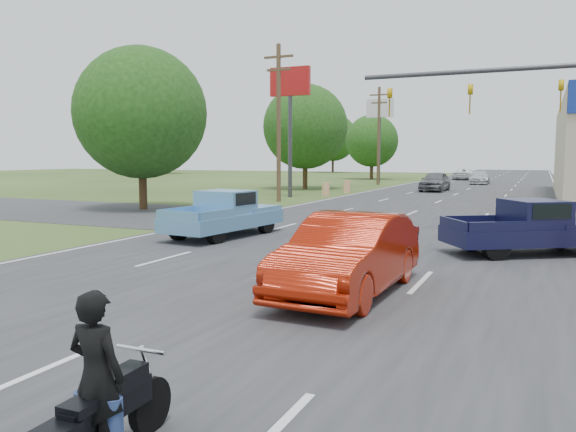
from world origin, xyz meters
The scene contains 23 objects.
ground centered at (0.00, 0.00, 0.00)m, with size 200.00×200.00×0.00m, color #2A431B.
main_road centered at (0.00, 40.00, 0.01)m, with size 15.00×180.00×0.02m, color #2D2D30.
cross_road centered at (0.00, 18.00, 0.01)m, with size 120.00×10.00×0.02m, color #2D2D30.
utility_pole_5 centered at (-9.50, 28.00, 5.32)m, with size 2.00×0.28×10.00m.
utility_pole_6 centered at (-9.50, 52.00, 5.32)m, with size 2.00×0.28×10.00m.
tree_0 centered at (-14.00, 20.00, 5.26)m, with size 7.14×7.14×8.84m.
tree_1 centered at (-13.50, 42.00, 5.57)m, with size 7.56×7.56×9.36m.
tree_2 centered at (-14.20, 66.00, 4.95)m, with size 6.72×6.72×8.32m.
tree_4 centered at (-55.00, 75.00, 6.82)m, with size 9.24×9.24×11.44m.
tree_6 centered at (-30.00, 95.00, 6.51)m, with size 8.82×8.82×10.92m.
barrel_2 centered at (-8.50, 34.00, 0.50)m, with size 0.56×0.56×1.00m, color orange.
barrel_3 centered at (-8.20, 38.00, 0.50)m, with size 0.56×0.56×1.00m, color orange.
pole_sign_left_near centered at (-10.50, 32.00, 7.17)m, with size 3.00×0.35×9.20m.
pole_sign_left_far centered at (-10.50, 56.00, 7.17)m, with size 3.00×0.35×9.20m.
signal_mast centered at (5.82, 17.00, 4.80)m, with size 9.12×0.40×7.00m.
red_convertible centered at (2.42, 6.29, 0.84)m, with size 1.78×5.10×1.68m, color #971907.
motorcycle centered at (2.42, -1.09, 0.43)m, with size 0.59×1.91×0.97m.
rider centered at (2.42, -1.05, 0.80)m, with size 0.59×0.38×1.61m, color black.
blue_pickup centered at (-4.40, 12.76, 0.85)m, with size 2.51×5.26×1.68m.
navy_pickup centered at (5.88, 13.22, 0.82)m, with size 5.17×4.25×1.63m.
distant_car_grey centered at (-2.19, 43.28, 0.84)m, with size 1.98×4.91×1.67m, color #5E5E63.
distant_car_silver centered at (-0.02, 58.01, 0.69)m, with size 1.92×4.72×1.37m, color silver.
distant_car_white centered at (-3.00, 69.10, 0.72)m, with size 2.39×5.19×1.44m, color white.
Camera 1 is at (6.05, -4.82, 2.89)m, focal length 35.00 mm.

